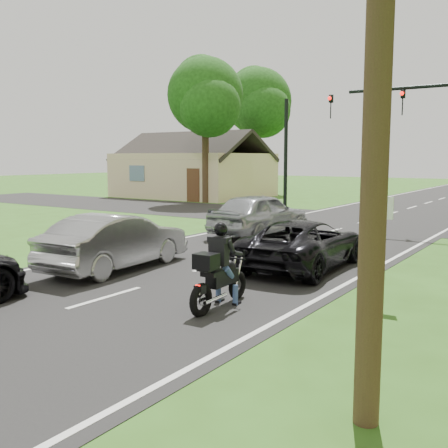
{
  "coord_description": "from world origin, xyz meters",
  "views": [
    {
      "loc": [
        7.95,
        -7.37,
        2.88
      ],
      "look_at": [
        0.94,
        3.0,
        1.3
      ],
      "focal_mm": 42.0,
      "sensor_mm": 36.0,
      "label": 1
    }
  ],
  "objects_px": {
    "dark_suv": "(303,244)",
    "sign_white": "(379,223)",
    "motorcycle_rider": "(218,274)",
    "silver_suv": "(260,214)",
    "traffic_signal": "(437,125)",
    "silver_sedan": "(116,241)"
  },
  "relations": [
    {
      "from": "dark_suv",
      "to": "motorcycle_rider",
      "type": "bearing_deg",
      "value": 90.37
    },
    {
      "from": "motorcycle_rider",
      "to": "sign_white",
      "type": "height_order",
      "value": "sign_white"
    },
    {
      "from": "motorcycle_rider",
      "to": "silver_sedan",
      "type": "distance_m",
      "value": 4.45
    },
    {
      "from": "motorcycle_rider",
      "to": "silver_suv",
      "type": "distance_m",
      "value": 9.71
    },
    {
      "from": "silver_sedan",
      "to": "traffic_signal",
      "type": "height_order",
      "value": "traffic_signal"
    },
    {
      "from": "dark_suv",
      "to": "traffic_signal",
      "type": "xyz_separation_m",
      "value": [
        1.24,
        9.02,
        3.49
      ]
    },
    {
      "from": "traffic_signal",
      "to": "motorcycle_rider",
      "type": "bearing_deg",
      "value": -94.26
    },
    {
      "from": "silver_suv",
      "to": "sign_white",
      "type": "distance_m",
      "value": 9.26
    },
    {
      "from": "dark_suv",
      "to": "sign_white",
      "type": "bearing_deg",
      "value": 139.44
    },
    {
      "from": "motorcycle_rider",
      "to": "silver_suv",
      "type": "xyz_separation_m",
      "value": [
        -4.19,
        8.76,
        0.14
      ]
    },
    {
      "from": "silver_sedan",
      "to": "traffic_signal",
      "type": "distance_m",
      "value": 13.37
    },
    {
      "from": "silver_sedan",
      "to": "silver_suv",
      "type": "distance_m",
      "value": 7.33
    },
    {
      "from": "silver_suv",
      "to": "motorcycle_rider",
      "type": "bearing_deg",
      "value": 119.58
    },
    {
      "from": "motorcycle_rider",
      "to": "silver_suv",
      "type": "relative_size",
      "value": 0.42
    },
    {
      "from": "motorcycle_rider",
      "to": "silver_suv",
      "type": "height_order",
      "value": "motorcycle_rider"
    },
    {
      "from": "dark_suv",
      "to": "silver_suv",
      "type": "height_order",
      "value": "silver_suv"
    },
    {
      "from": "dark_suv",
      "to": "sign_white",
      "type": "height_order",
      "value": "sign_white"
    },
    {
      "from": "motorcycle_rider",
      "to": "dark_suv",
      "type": "relative_size",
      "value": 0.43
    },
    {
      "from": "silver_suv",
      "to": "traffic_signal",
      "type": "distance_m",
      "value": 7.64
    },
    {
      "from": "silver_suv",
      "to": "traffic_signal",
      "type": "bearing_deg",
      "value": -134.89
    },
    {
      "from": "dark_suv",
      "to": "sign_white",
      "type": "distance_m",
      "value": 3.42
    },
    {
      "from": "dark_suv",
      "to": "sign_white",
      "type": "relative_size",
      "value": 2.17
    }
  ]
}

